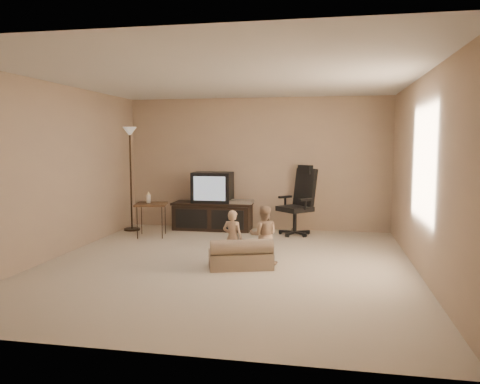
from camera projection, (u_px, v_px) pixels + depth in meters
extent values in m
plane|color=beige|center=(226.00, 264.00, 6.37)|extent=(5.50, 5.50, 0.00)
plane|color=silver|center=(226.00, 78.00, 6.11)|extent=(5.50, 5.50, 0.00)
plane|color=tan|center=(257.00, 164.00, 8.93)|extent=(5.00, 0.00, 5.00)
plane|color=tan|center=(148.00, 196.00, 3.55)|extent=(5.00, 0.00, 5.00)
plane|color=tan|center=(56.00, 171.00, 6.70)|extent=(0.00, 5.50, 5.50)
plane|color=tan|center=(423.00, 175.00, 5.78)|extent=(0.00, 5.50, 5.50)
cube|color=black|center=(213.00, 217.00, 8.93)|extent=(1.47, 0.53, 0.47)
cube|color=black|center=(213.00, 203.00, 8.90)|extent=(1.51, 0.57, 0.04)
cube|color=black|center=(191.00, 219.00, 8.73)|extent=(0.61, 0.02, 0.36)
cube|color=black|center=(227.00, 220.00, 8.61)|extent=(0.61, 0.02, 0.36)
cube|color=black|center=(213.00, 187.00, 8.89)|extent=(0.73, 0.53, 0.58)
cube|color=white|center=(209.00, 189.00, 8.63)|extent=(0.60, 0.01, 0.45)
cube|color=#AFAFB1|center=(242.00, 202.00, 8.74)|extent=(0.42, 0.29, 0.06)
cylinder|color=black|center=(295.00, 221.00, 8.38)|extent=(0.07, 0.07, 0.40)
cube|color=black|center=(295.00, 209.00, 8.36)|extent=(0.70, 0.70, 0.09)
cube|color=black|center=(305.00, 188.00, 8.46)|extent=(0.47, 0.46, 0.70)
cube|color=black|center=(305.00, 169.00, 8.42)|extent=(0.28, 0.28, 0.16)
cube|color=black|center=(285.00, 197.00, 8.56)|extent=(0.24, 0.25, 0.04)
cube|color=black|center=(305.00, 200.00, 8.12)|extent=(0.24, 0.25, 0.04)
cube|color=brown|center=(151.00, 204.00, 8.23)|extent=(0.64, 0.64, 0.03)
cylinder|color=black|center=(137.00, 222.00, 8.04)|extent=(0.01, 0.01, 0.59)
cylinder|color=black|center=(162.00, 222.00, 8.05)|extent=(0.01, 0.01, 0.59)
cylinder|color=black|center=(142.00, 218.00, 8.46)|extent=(0.01, 0.01, 0.59)
cylinder|color=black|center=(165.00, 218.00, 8.48)|extent=(0.01, 0.01, 0.59)
cylinder|color=white|center=(148.00, 199.00, 8.26)|extent=(0.07, 0.07, 0.15)
cone|color=#FFE6A6|center=(148.00, 193.00, 8.25)|extent=(0.06, 0.06, 0.05)
cylinder|color=black|center=(132.00, 229.00, 8.88)|extent=(0.30, 0.30, 0.03)
cylinder|color=black|center=(131.00, 181.00, 8.78)|extent=(0.03, 0.03, 1.84)
cone|color=beige|center=(130.00, 132.00, 8.68)|extent=(0.26, 0.26, 0.17)
cube|color=gray|center=(241.00, 259.00, 6.21)|extent=(0.93, 0.67, 0.22)
cylinder|color=gray|center=(242.00, 247.00, 6.05)|extent=(0.84, 0.43, 0.20)
imported|color=tan|center=(232.00, 238.00, 6.27)|extent=(0.31, 0.25, 0.76)
imported|color=tan|center=(264.00, 235.00, 6.35)|extent=(0.42, 0.27, 0.81)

